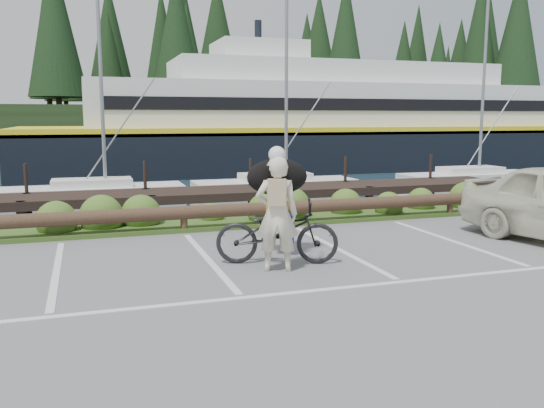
{
  "coord_description": "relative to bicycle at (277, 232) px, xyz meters",
  "views": [
    {
      "loc": [
        -2.06,
        -8.11,
        2.58
      ],
      "look_at": [
        0.96,
        1.16,
        1.1
      ],
      "focal_mm": 38.0,
      "sensor_mm": 36.0,
      "label": 1
    }
  ],
  "objects": [
    {
      "name": "ground",
      "position": [
        -1.11,
        -1.34,
        -0.57
      ],
      "size": [
        72.0,
        72.0,
        0.0
      ],
      "primitive_type": "plane",
      "color": "#5E5F61"
    },
    {
      "name": "harbor_backdrop",
      "position": [
        -0.71,
        77.08,
        -0.57
      ],
      "size": [
        170.0,
        160.0,
        30.0
      ],
      "color": "#1C3543",
      "rests_on": "ground"
    },
    {
      "name": "vegetation_strip",
      "position": [
        -1.11,
        3.96,
        -0.52
      ],
      "size": [
        34.0,
        1.6,
        0.1
      ],
      "primitive_type": "cube",
      "color": "#3D5B21",
      "rests_on": "ground"
    },
    {
      "name": "log_rail",
      "position": [
        -1.11,
        3.26,
        -0.57
      ],
      "size": [
        32.0,
        0.3,
        0.6
      ],
      "primitive_type": null,
      "color": "#443021",
      "rests_on": "ground"
    },
    {
      "name": "bicycle",
      "position": [
        0.0,
        0.0,
        0.0
      ],
      "size": [
        2.29,
        1.41,
        1.14
      ],
      "primitive_type": "imported",
      "rotation": [
        0.0,
        0.0,
        1.24
      ],
      "color": "black",
      "rests_on": "ground"
    },
    {
      "name": "cyclist",
      "position": [
        -0.16,
        -0.48,
        0.41
      ],
      "size": [
        0.82,
        0.67,
        1.95
      ],
      "primitive_type": "imported",
      "rotation": [
        0.0,
        0.0,
        2.81
      ],
      "color": "beige",
      "rests_on": "ground"
    },
    {
      "name": "dog",
      "position": [
        0.22,
        0.66,
        0.91
      ],
      "size": [
        0.92,
        1.29,
        0.68
      ],
      "primitive_type": "ellipsoid",
      "rotation": [
        0.0,
        0.0,
        1.24
      ],
      "color": "black",
      "rests_on": "bicycle"
    }
  ]
}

